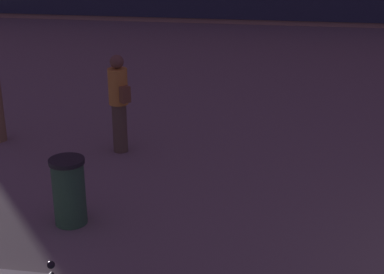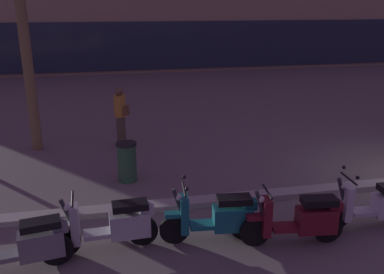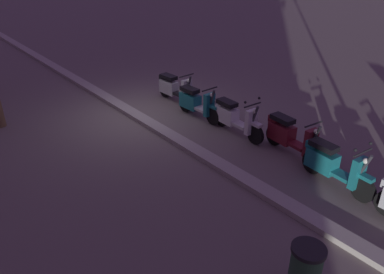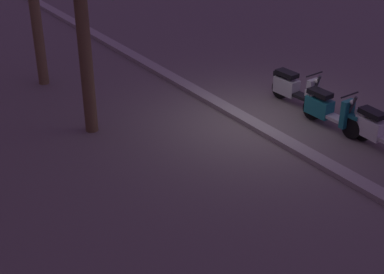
% 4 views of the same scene
% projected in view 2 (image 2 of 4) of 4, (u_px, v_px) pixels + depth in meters
% --- Properties ---
extents(scooter_grey_mid_centre, '(1.86, 0.65, 1.17)m').
position_uv_depth(scooter_grey_mid_centre, '(21.00, 246.00, 6.40)').
color(scooter_grey_mid_centre, black).
rests_on(scooter_grey_mid_centre, ground).
extents(scooter_silver_last_in_row, '(1.82, 0.56, 1.04)m').
position_uv_depth(scooter_silver_last_in_row, '(113.00, 225.00, 7.00)').
color(scooter_silver_last_in_row, black).
rests_on(scooter_silver_last_in_row, ground).
extents(scooter_teal_mid_rear, '(1.77, 0.56, 1.17)m').
position_uv_depth(scooter_teal_mid_rear, '(217.00, 217.00, 7.25)').
color(scooter_teal_mid_rear, black).
rests_on(scooter_teal_mid_rear, ground).
extents(scooter_maroon_lead_nearest, '(1.82, 0.58, 1.04)m').
position_uv_depth(scooter_maroon_lead_nearest, '(301.00, 219.00, 7.16)').
color(scooter_maroon_lead_nearest, black).
rests_on(scooter_maroon_lead_nearest, ground).
extents(scooter_white_second_in_line, '(1.86, 0.56, 1.17)m').
position_uv_depth(scooter_white_second_in_line, '(377.00, 205.00, 7.71)').
color(scooter_white_second_in_line, black).
rests_on(scooter_white_second_in_line, ground).
extents(pedestrian_window_shopping, '(0.43, 0.42, 1.75)m').
position_uv_depth(pedestrian_window_shopping, '(120.00, 115.00, 11.99)').
color(pedestrian_window_shopping, brown).
rests_on(pedestrian_window_shopping, ground).
extents(litter_bin, '(0.48, 0.48, 0.95)m').
position_uv_depth(litter_bin, '(127.00, 161.00, 9.71)').
color(litter_bin, '#2D5638').
rests_on(litter_bin, ground).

